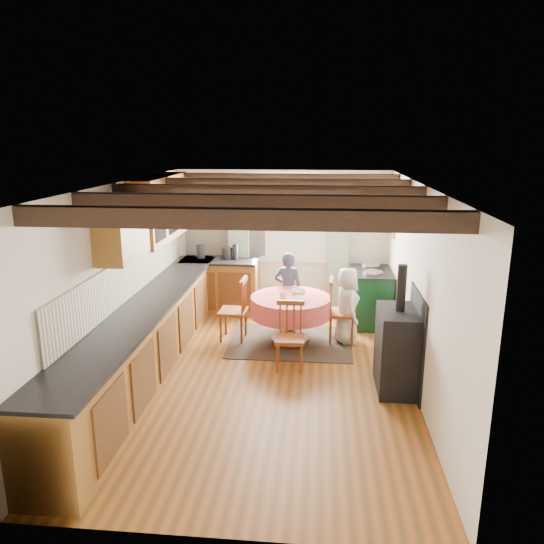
# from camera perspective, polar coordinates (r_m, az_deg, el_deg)

# --- Properties ---
(floor) EXTENTS (3.60, 5.50, 0.00)m
(floor) POSITION_cam_1_polar(r_m,az_deg,el_deg) (6.64, -0.66, -11.41)
(floor) COLOR #9A4F1F
(floor) RESTS_ON ground
(ceiling) EXTENTS (3.60, 5.50, 0.00)m
(ceiling) POSITION_cam_1_polar(r_m,az_deg,el_deg) (5.99, -0.73, 9.68)
(ceiling) COLOR white
(ceiling) RESTS_ON ground
(wall_back) EXTENTS (3.60, 0.00, 2.40)m
(wall_back) POSITION_cam_1_polar(r_m,az_deg,el_deg) (8.87, 1.19, 3.49)
(wall_back) COLOR silver
(wall_back) RESTS_ON ground
(wall_front) EXTENTS (3.60, 0.00, 2.40)m
(wall_front) POSITION_cam_1_polar(r_m,az_deg,el_deg) (3.67, -5.36, -13.33)
(wall_front) COLOR silver
(wall_front) RESTS_ON ground
(wall_left) EXTENTS (0.00, 5.50, 2.40)m
(wall_left) POSITION_cam_1_polar(r_m,az_deg,el_deg) (6.64, -16.33, -0.95)
(wall_left) COLOR silver
(wall_left) RESTS_ON ground
(wall_right) EXTENTS (0.00, 5.50, 2.40)m
(wall_right) POSITION_cam_1_polar(r_m,az_deg,el_deg) (6.29, 15.86, -1.79)
(wall_right) COLOR silver
(wall_right) RESTS_ON ground
(beam_a) EXTENTS (3.60, 0.16, 0.16)m
(beam_a) POSITION_cam_1_polar(r_m,az_deg,el_deg) (4.03, -3.77, 5.92)
(beam_a) COLOR black
(beam_a) RESTS_ON ceiling
(beam_b) EXTENTS (3.60, 0.16, 0.16)m
(beam_b) POSITION_cam_1_polar(r_m,az_deg,el_deg) (5.01, -1.95, 7.66)
(beam_b) COLOR black
(beam_b) RESTS_ON ceiling
(beam_c) EXTENTS (3.60, 0.16, 0.16)m
(beam_c) POSITION_cam_1_polar(r_m,az_deg,el_deg) (6.00, -0.73, 8.83)
(beam_c) COLOR black
(beam_c) RESTS_ON ceiling
(beam_d) EXTENTS (3.60, 0.16, 0.16)m
(beam_d) POSITION_cam_1_polar(r_m,az_deg,el_deg) (6.99, 0.16, 9.66)
(beam_d) COLOR black
(beam_d) RESTS_ON ceiling
(beam_e) EXTENTS (3.60, 0.16, 0.16)m
(beam_e) POSITION_cam_1_polar(r_m,az_deg,el_deg) (7.98, 0.82, 10.28)
(beam_e) COLOR black
(beam_e) RESTS_ON ceiling
(splash_left) EXTENTS (0.02, 4.50, 0.55)m
(splash_left) POSITION_cam_1_polar(r_m,az_deg,el_deg) (6.90, -15.28, -0.29)
(splash_left) COLOR beige
(splash_left) RESTS_ON wall_left
(splash_back) EXTENTS (1.40, 0.02, 0.55)m
(splash_back) POSITION_cam_1_polar(r_m,az_deg,el_deg) (8.98, -5.21, 3.57)
(splash_back) COLOR beige
(splash_back) RESTS_ON wall_back
(base_cabinet_left) EXTENTS (0.60, 5.30, 0.88)m
(base_cabinet_left) POSITION_cam_1_polar(r_m,az_deg,el_deg) (6.78, -13.49, -7.23)
(base_cabinet_left) COLOR olive
(base_cabinet_left) RESTS_ON floor
(base_cabinet_back) EXTENTS (1.30, 0.60, 0.88)m
(base_cabinet_back) POSITION_cam_1_polar(r_m,az_deg,el_deg) (8.90, -5.74, -1.58)
(base_cabinet_back) COLOR olive
(base_cabinet_back) RESTS_ON floor
(worktop_left) EXTENTS (0.64, 5.30, 0.04)m
(worktop_left) POSITION_cam_1_polar(r_m,az_deg,el_deg) (6.62, -13.56, -3.54)
(worktop_left) COLOR black
(worktop_left) RESTS_ON base_cabinet_left
(worktop_back) EXTENTS (1.30, 0.64, 0.04)m
(worktop_back) POSITION_cam_1_polar(r_m,az_deg,el_deg) (8.77, -5.84, 1.27)
(worktop_back) COLOR black
(worktop_back) RESTS_ON base_cabinet_back
(wall_cabinet_glass) EXTENTS (0.34, 1.80, 0.90)m
(wall_cabinet_glass) POSITION_cam_1_polar(r_m,az_deg,el_deg) (7.55, -12.22, 6.95)
(wall_cabinet_glass) COLOR olive
(wall_cabinet_glass) RESTS_ON wall_left
(wall_cabinet_solid) EXTENTS (0.34, 0.90, 0.70)m
(wall_cabinet_solid) POSITION_cam_1_polar(r_m,az_deg,el_deg) (6.16, -16.33, 4.54)
(wall_cabinet_solid) COLOR olive
(wall_cabinet_solid) RESTS_ON wall_left
(window_frame) EXTENTS (1.34, 0.03, 1.54)m
(window_frame) POSITION_cam_1_polar(r_m,az_deg,el_deg) (8.78, 1.85, 6.02)
(window_frame) COLOR white
(window_frame) RESTS_ON wall_back
(window_pane) EXTENTS (1.20, 0.01, 1.40)m
(window_pane) POSITION_cam_1_polar(r_m,az_deg,el_deg) (8.79, 1.85, 6.02)
(window_pane) COLOR white
(window_pane) RESTS_ON wall_back
(curtain_left) EXTENTS (0.35, 0.10, 2.10)m
(curtain_left) POSITION_cam_1_polar(r_m,az_deg,el_deg) (8.88, -3.70, 2.81)
(curtain_left) COLOR #A8C696
(curtain_left) RESTS_ON wall_back
(curtain_right) EXTENTS (0.35, 0.10, 2.10)m
(curtain_right) POSITION_cam_1_polar(r_m,az_deg,el_deg) (8.78, 7.33, 2.58)
(curtain_right) COLOR #A8C696
(curtain_right) RESTS_ON wall_back
(curtain_rod) EXTENTS (2.00, 0.03, 0.03)m
(curtain_rod) POSITION_cam_1_polar(r_m,az_deg,el_deg) (8.63, 1.84, 9.87)
(curtain_rod) COLOR black
(curtain_rod) RESTS_ON wall_back
(wall_picture) EXTENTS (0.04, 0.50, 0.60)m
(wall_picture) POSITION_cam_1_polar(r_m,az_deg,el_deg) (8.40, 13.17, 5.93)
(wall_picture) COLOR gold
(wall_picture) RESTS_ON wall_right
(wall_plate) EXTENTS (0.30, 0.02, 0.30)m
(wall_plate) POSITION_cam_1_polar(r_m,az_deg,el_deg) (8.75, 8.11, 6.51)
(wall_plate) COLOR silver
(wall_plate) RESTS_ON wall_back
(rug) EXTENTS (1.78, 1.38, 0.01)m
(rug) POSITION_cam_1_polar(r_m,az_deg,el_deg) (7.66, 2.04, -7.72)
(rug) COLOR #32261B
(rug) RESTS_ON floor
(dining_table) EXTENTS (1.16, 1.16, 0.70)m
(dining_table) POSITION_cam_1_polar(r_m,az_deg,el_deg) (7.53, 2.06, -5.31)
(dining_table) COLOR #D2685B
(dining_table) RESTS_ON floor
(chair_near) EXTENTS (0.39, 0.41, 0.89)m
(chair_near) POSITION_cam_1_polar(r_m,az_deg,el_deg) (6.67, 1.99, -7.15)
(chair_near) COLOR brown
(chair_near) RESTS_ON floor
(chair_left) EXTENTS (0.44, 0.43, 0.95)m
(chair_left) POSITION_cam_1_polar(r_m,az_deg,el_deg) (7.62, -4.34, -4.10)
(chair_left) COLOR brown
(chair_left) RESTS_ON floor
(chair_right) EXTENTS (0.44, 0.43, 0.96)m
(chair_right) POSITION_cam_1_polar(r_m,az_deg,el_deg) (7.57, 7.75, -4.27)
(chair_right) COLOR brown
(chair_right) RESTS_ON floor
(aga_range) EXTENTS (0.63, 0.97, 0.89)m
(aga_range) POSITION_cam_1_polar(r_m,az_deg,el_deg) (8.43, 10.85, -2.68)
(aga_range) COLOR black
(aga_range) RESTS_ON floor
(cast_iron_stove) EXTENTS (0.46, 0.76, 1.53)m
(cast_iron_stove) POSITION_cam_1_polar(r_m,az_deg,el_deg) (6.22, 13.86, -6.07)
(cast_iron_stove) COLOR black
(cast_iron_stove) RESTS_ON floor
(child_far) EXTENTS (0.49, 0.37, 1.22)m
(child_far) POSITION_cam_1_polar(r_m,az_deg,el_deg) (8.04, 1.79, -2.03)
(child_far) COLOR #303B51
(child_far) RESTS_ON floor
(child_right) EXTENTS (0.48, 0.62, 1.12)m
(child_right) POSITION_cam_1_polar(r_m,az_deg,el_deg) (7.55, 8.28, -3.69)
(child_right) COLOR beige
(child_right) RESTS_ON floor
(bowl_a) EXTENTS (0.29, 0.29, 0.05)m
(bowl_a) POSITION_cam_1_polar(r_m,az_deg,el_deg) (7.24, 2.90, -3.02)
(bowl_a) COLOR silver
(bowl_a) RESTS_ON dining_table
(bowl_b) EXTENTS (0.22, 0.22, 0.07)m
(bowl_b) POSITION_cam_1_polar(r_m,az_deg,el_deg) (7.53, 2.95, -2.25)
(bowl_b) COLOR silver
(bowl_b) RESTS_ON dining_table
(cup) EXTENTS (0.15, 0.15, 0.10)m
(cup) POSITION_cam_1_polar(r_m,az_deg,el_deg) (7.34, 1.19, -2.56)
(cup) COLOR silver
(cup) RESTS_ON dining_table
(canister_tall) EXTENTS (0.14, 0.14, 0.24)m
(canister_tall) POSITION_cam_1_polar(r_m,az_deg,el_deg) (8.87, -7.92, 2.30)
(canister_tall) COLOR #262628
(canister_tall) RESTS_ON worktop_back
(canister_wide) EXTENTS (0.18, 0.18, 0.20)m
(canister_wide) POSITION_cam_1_polar(r_m,az_deg,el_deg) (8.76, -4.98, 2.07)
(canister_wide) COLOR #262628
(canister_wide) RESTS_ON worktop_back
(canister_slim) EXTENTS (0.09, 0.09, 0.26)m
(canister_slim) POSITION_cam_1_polar(r_m,az_deg,el_deg) (8.72, -4.08, 2.25)
(canister_slim) COLOR #262628
(canister_slim) RESTS_ON worktop_back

